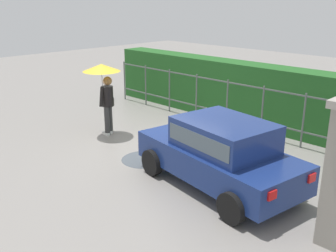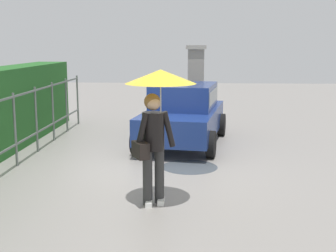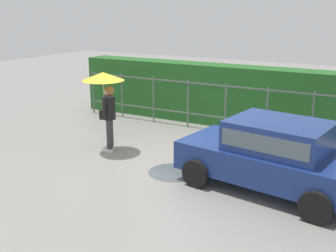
{
  "view_description": "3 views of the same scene",
  "coord_description": "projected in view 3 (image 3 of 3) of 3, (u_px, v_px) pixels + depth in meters",
  "views": [
    {
      "loc": [
        6.8,
        -6.73,
        3.82
      ],
      "look_at": [
        0.39,
        -0.33,
        0.85
      ],
      "focal_mm": 41.58,
      "sensor_mm": 36.0,
      "label": 1
    },
    {
      "loc": [
        -8.9,
        -0.9,
        2.46
      ],
      "look_at": [
        0.25,
        -0.37,
        0.8
      ],
      "focal_mm": 48.69,
      "sensor_mm": 36.0,
      "label": 2
    },
    {
      "loc": [
        4.17,
        -8.56,
        3.63
      ],
      "look_at": [
        -0.32,
        -0.41,
        0.95
      ],
      "focal_mm": 44.05,
      "sensor_mm": 36.0,
      "label": 3
    }
  ],
  "objects": [
    {
      "name": "puddle_near",
      "position": [
        173.0,
        172.0,
        9.43
      ],
      "size": [
        1.14,
        1.14,
        0.0
      ],
      "primitive_type": "cylinder",
      "color": "#4C545B",
      "rests_on": "ground"
    },
    {
      "name": "hedge_row",
      "position": [
        236.0,
        96.0,
        12.94
      ],
      "size": [
        10.96,
        0.9,
        1.9
      ],
      "primitive_type": "cube",
      "color": "#235B23",
      "rests_on": "ground"
    },
    {
      "name": "fence_section",
      "position": [
        225.0,
        106.0,
        12.22
      ],
      "size": [
        10.01,
        0.05,
        1.5
      ],
      "color": "#59605B",
      "rests_on": "ground"
    },
    {
      "name": "car",
      "position": [
        273.0,
        153.0,
        8.34
      ],
      "size": [
        3.92,
        2.3,
        1.48
      ],
      "rotation": [
        0.0,
        0.0,
        2.99
      ],
      "color": "navy",
      "rests_on": "ground"
    },
    {
      "name": "ground_plane",
      "position": [
        187.0,
        161.0,
        10.14
      ],
      "size": [
        40.0,
        40.0,
        0.0
      ],
      "primitive_type": "plane",
      "color": "gray"
    },
    {
      "name": "pedestrian",
      "position": [
        105.0,
        92.0,
        10.41
      ],
      "size": [
        1.06,
        1.06,
        2.09
      ],
      "rotation": [
        0.0,
        0.0,
        -2.64
      ],
      "color": "#333333",
      "rests_on": "ground"
    }
  ]
}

